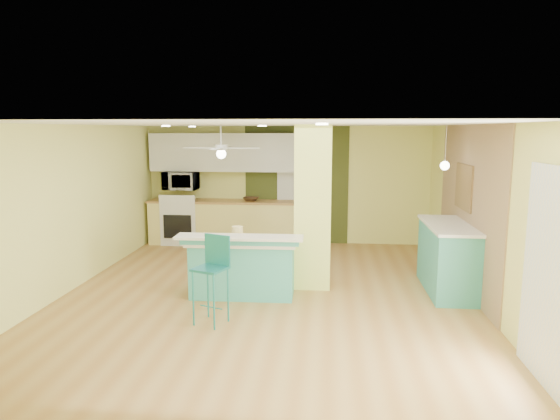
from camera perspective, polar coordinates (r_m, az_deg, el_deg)
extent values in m
cube|color=#A27138|center=(7.55, -1.44, -9.60)|extent=(6.00, 7.00, 0.01)
cube|color=white|center=(7.15, -1.52, 9.81)|extent=(6.00, 7.00, 0.01)
cube|color=#E7E77C|center=(10.70, 0.84, 2.87)|extent=(6.00, 0.01, 2.50)
cube|color=#E7E77C|center=(3.88, -7.94, -8.55)|extent=(6.00, 0.01, 2.50)
cube|color=#E7E77C|center=(8.18, -22.87, 0.19)|extent=(0.01, 7.00, 2.50)
cube|color=#E7E77C|center=(7.50, 21.96, -0.51)|extent=(0.01, 7.00, 2.50)
cube|color=#86684C|center=(8.06, 20.66, 0.20)|extent=(0.02, 3.40, 2.50)
cube|color=#3C451B|center=(10.67, 1.90, 2.85)|extent=(2.20, 0.02, 2.50)
cube|color=silver|center=(10.67, 1.88, 1.50)|extent=(0.82, 0.05, 2.00)
cube|color=white|center=(5.41, 28.27, -6.68)|extent=(0.04, 1.08, 2.10)
cube|color=#D7E469|center=(7.69, 3.79, 0.37)|extent=(0.55, 0.55, 2.50)
cube|color=#E9DA7A|center=(10.71, -6.26, -1.51)|extent=(3.20, 0.60, 0.90)
cube|color=olive|center=(10.63, -6.31, 0.98)|extent=(3.25, 0.63, 0.04)
cube|color=silver|center=(10.94, -11.14, -1.40)|extent=(0.76, 0.64, 0.90)
cube|color=black|center=(10.64, -11.64, -1.88)|extent=(0.59, 0.02, 0.50)
cube|color=silver|center=(10.57, -11.69, 1.19)|extent=(0.76, 0.06, 0.18)
cube|color=silver|center=(10.65, -6.27, 6.57)|extent=(3.20, 0.34, 0.80)
imported|color=white|center=(10.82, -11.28, 3.30)|extent=(0.70, 0.48, 0.39)
cylinder|color=silver|center=(9.31, -6.77, 8.34)|extent=(0.03, 0.03, 0.40)
cylinder|color=silver|center=(9.32, -6.75, 7.11)|extent=(0.24, 0.24, 0.10)
sphere|color=white|center=(9.32, -6.73, 6.38)|extent=(0.18, 0.18, 0.18)
cylinder|color=white|center=(8.04, 18.43, 7.04)|extent=(0.01, 0.01, 0.62)
sphere|color=white|center=(8.06, 18.32, 4.84)|extent=(0.14, 0.14, 0.14)
cube|color=brown|center=(8.21, 20.27, 2.49)|extent=(0.03, 0.90, 0.70)
cube|color=teal|center=(7.46, -4.21, -6.65)|extent=(1.50, 0.77, 0.79)
cube|color=beige|center=(7.36, -4.25, -3.54)|extent=(1.59, 0.86, 0.04)
cube|color=teal|center=(7.01, -4.68, -3.54)|extent=(1.68, 0.16, 0.11)
cube|color=beige|center=(7.00, -4.69, -3.12)|extent=(1.80, 0.41, 0.03)
cylinder|color=teal|center=(6.38, -9.89, -9.94)|extent=(0.02, 0.02, 0.70)
cylinder|color=teal|center=(6.21, -7.57, -10.44)|extent=(0.02, 0.02, 0.70)
cylinder|color=teal|center=(6.62, -8.24, -9.20)|extent=(0.02, 0.02, 0.70)
cylinder|color=teal|center=(6.45, -5.96, -9.65)|extent=(0.02, 0.02, 0.70)
cube|color=teal|center=(6.30, -7.99, -6.66)|extent=(0.48, 0.48, 0.03)
cube|color=teal|center=(6.38, -7.17, -4.51)|extent=(0.35, 0.16, 0.39)
cube|color=teal|center=(7.96, 18.70, -5.34)|extent=(0.64, 1.55, 0.99)
cube|color=white|center=(7.85, 18.89, -1.67)|extent=(0.68, 1.61, 0.04)
imported|color=#3B2718|center=(10.49, -3.34, 1.25)|extent=(0.38, 0.38, 0.08)
cylinder|color=gold|center=(7.52, -4.89, -2.48)|extent=(0.17, 0.17, 0.16)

